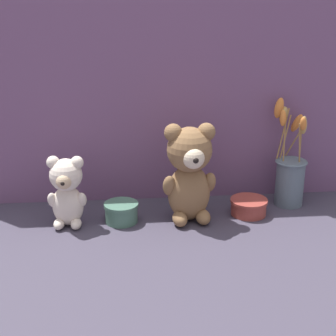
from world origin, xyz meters
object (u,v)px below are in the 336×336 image
(teddy_bear_large, at_px, (190,171))
(flower_vase, at_px, (290,173))
(decorative_tin_tall, at_px, (121,213))
(teddy_bear_medium, at_px, (67,190))
(decorative_tin_short, at_px, (249,207))

(teddy_bear_large, distance_m, flower_vase, 0.33)
(decorative_tin_tall, bearing_deg, teddy_bear_medium, -178.46)
(teddy_bear_large, relative_size, decorative_tin_tall, 2.92)
(teddy_bear_medium, bearing_deg, decorative_tin_tall, 1.54)
(teddy_bear_large, xyz_separation_m, flower_vase, (0.32, 0.08, -0.05))
(flower_vase, relative_size, decorative_tin_tall, 3.33)
(flower_vase, height_order, decorative_tin_tall, flower_vase)
(decorative_tin_short, bearing_deg, flower_vase, 25.07)
(teddy_bear_large, bearing_deg, decorative_tin_tall, -179.82)
(teddy_bear_medium, relative_size, decorative_tin_tall, 2.08)
(teddy_bear_medium, bearing_deg, teddy_bear_large, 0.77)
(decorative_tin_tall, relative_size, decorative_tin_short, 0.89)
(flower_vase, xyz_separation_m, decorative_tin_tall, (-0.51, -0.09, -0.07))
(teddy_bear_medium, xyz_separation_m, decorative_tin_tall, (0.15, 0.00, -0.08))
(flower_vase, height_order, decorative_tin_short, flower_vase)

